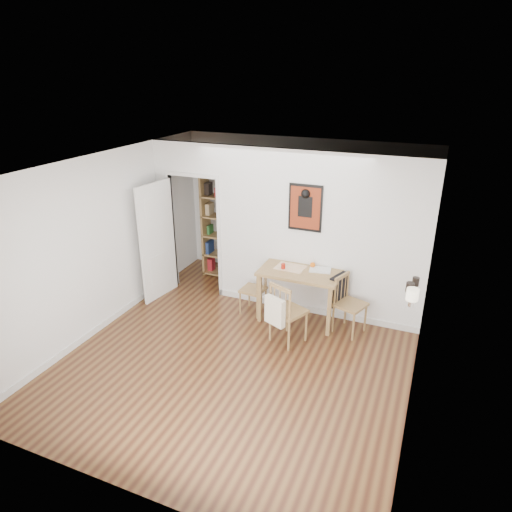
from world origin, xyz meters
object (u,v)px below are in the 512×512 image
at_px(notebook, 320,270).
at_px(ceramic_jar_a, 410,287).
at_px(orange_fruit, 313,265).
at_px(mantel_lamp, 412,296).
at_px(dining_table, 301,276).
at_px(chair_right, 349,304).
at_px(chair_front, 288,312).
at_px(chair_left, 253,290).
at_px(ceramic_jar_b, 416,282).
at_px(bookshelf, 225,227).
at_px(fireplace, 411,333).
at_px(red_glass, 283,266).

xyz_separation_m(notebook, ceramic_jar_a, (1.35, -0.90, 0.38)).
bearing_deg(notebook, ceramic_jar_a, -33.84).
distance_m(orange_fruit, mantel_lamp, 2.08).
height_order(dining_table, orange_fruit, orange_fruit).
height_order(chair_right, ceramic_jar_a, ceramic_jar_a).
bearing_deg(chair_front, chair_left, 143.13).
distance_m(dining_table, ceramic_jar_a, 1.87).
height_order(dining_table, ceramic_jar_b, ceramic_jar_b).
distance_m(chair_left, chair_front, 0.99).
distance_m(chair_front, bookshelf, 2.55).
bearing_deg(fireplace, ceramic_jar_b, 100.05).
xyz_separation_m(bookshelf, ceramic_jar_a, (3.42, -1.81, 0.25)).
xyz_separation_m(orange_fruit, mantel_lamp, (1.54, -1.34, 0.42)).
bearing_deg(ceramic_jar_b, chair_left, 168.57).
bearing_deg(dining_table, red_glass, -166.35).
relative_size(dining_table, bookshelf, 0.62).
bearing_deg(chair_right, red_glass, 178.34).
xyz_separation_m(notebook, mantel_lamp, (1.40, -1.28, 0.45)).
bearing_deg(ceramic_jar_a, bookshelf, 152.03).
bearing_deg(ceramic_jar_a, chair_left, 163.64).
distance_m(dining_table, ceramic_jar_b, 1.84).
xyz_separation_m(chair_front, notebook, (0.24, 0.80, 0.36)).
xyz_separation_m(fireplace, ceramic_jar_a, (-0.09, 0.04, 0.60)).
xyz_separation_m(dining_table, bookshelf, (-1.79, 1.01, 0.24)).
bearing_deg(chair_front, orange_fruit, 83.51).
bearing_deg(bookshelf, mantel_lamp, -32.29).
bearing_deg(dining_table, chair_left, -171.73).
distance_m(dining_table, fireplace, 1.92).
relative_size(chair_front, fireplace, 0.76).
distance_m(chair_right, orange_fruit, 0.82).
relative_size(chair_right, orange_fruit, 10.92).
relative_size(chair_front, ceramic_jar_a, 7.83).
xyz_separation_m(dining_table, fireplace, (1.72, -0.85, -0.12)).
bearing_deg(ceramic_jar_a, mantel_lamp, -82.36).
distance_m(fireplace, notebook, 1.74).
height_order(chair_right, notebook, chair_right).
relative_size(chair_right, chair_front, 0.94).
height_order(orange_fruit, mantel_lamp, mantel_lamp).
distance_m(bookshelf, red_glass, 1.87).
relative_size(dining_table, red_glass, 14.47).
xyz_separation_m(fireplace, red_glass, (-1.98, 0.79, 0.26)).
relative_size(chair_left, red_glass, 9.36).
bearing_deg(ceramic_jar_a, dining_table, 153.59).
bearing_deg(bookshelf, red_glass, -35.08).
xyz_separation_m(chair_front, red_glass, (-0.30, 0.63, 0.40)).
height_order(chair_front, ceramic_jar_b, ceramic_jar_b).
bearing_deg(orange_fruit, chair_left, -163.03).
bearing_deg(red_glass, chair_left, -174.76).
distance_m(chair_left, ceramic_jar_b, 2.60).
height_order(chair_right, orange_fruit, orange_fruit).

